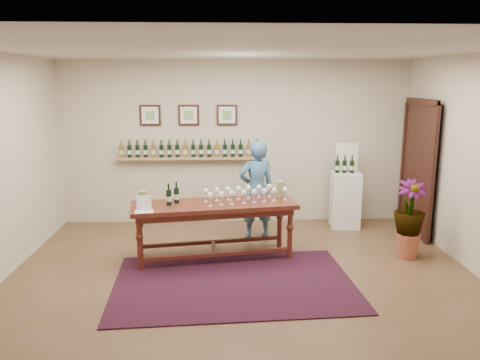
{
  "coord_description": "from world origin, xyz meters",
  "views": [
    {
      "loc": [
        -0.27,
        -5.54,
        2.44
      ],
      "look_at": [
        0.0,
        0.8,
        1.1
      ],
      "focal_mm": 35.0,
      "sensor_mm": 36.0,
      "label": 1
    }
  ],
  "objects_px": {
    "person": "(256,190)",
    "potted_plant": "(409,219)",
    "tasting_table": "(214,211)",
    "display_pedestal": "(345,200)"
  },
  "relations": [
    {
      "from": "tasting_table",
      "to": "person",
      "type": "height_order",
      "value": "person"
    },
    {
      "from": "person",
      "to": "display_pedestal",
      "type": "bearing_deg",
      "value": -174.66
    },
    {
      "from": "potted_plant",
      "to": "person",
      "type": "relative_size",
      "value": 0.62
    },
    {
      "from": "display_pedestal",
      "to": "person",
      "type": "bearing_deg",
      "value": -161.52
    },
    {
      "from": "display_pedestal",
      "to": "potted_plant",
      "type": "height_order",
      "value": "potted_plant"
    },
    {
      "from": "person",
      "to": "potted_plant",
      "type": "bearing_deg",
      "value": 142.04
    },
    {
      "from": "tasting_table",
      "to": "display_pedestal",
      "type": "relative_size",
      "value": 2.49
    },
    {
      "from": "display_pedestal",
      "to": "tasting_table",
      "type": "bearing_deg",
      "value": -148.29
    },
    {
      "from": "tasting_table",
      "to": "potted_plant",
      "type": "bearing_deg",
      "value": -11.27
    },
    {
      "from": "potted_plant",
      "to": "person",
      "type": "distance_m",
      "value": 2.28
    }
  ]
}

